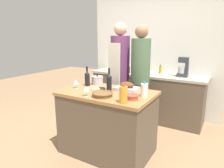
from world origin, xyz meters
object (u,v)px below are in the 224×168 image
object	(u,v)px
condiment_bottle_extra	(128,70)
person_cook_guest	(140,75)
cutting_board	(95,89)
condiment_bottle_tall	(122,67)
wine_bottle_green	(87,78)
stand_mixer	(183,69)
juice_jug	(123,95)
wine_glass_left	(86,89)
wine_glass_right	(76,82)
milk_jug	(144,90)
knife_chef	(94,91)
condiment_bottle_short	(160,69)
wine_bottle_dark	(109,82)
person_cook_aproned	(120,71)
roasting_pan	(127,87)
mixing_bowl	(132,97)
knife_paring	(99,87)
knife_bread	(99,89)
stock_pot	(97,80)
wicker_basket	(103,94)

from	to	relation	value
condiment_bottle_extra	person_cook_guest	distance (m)	0.73
cutting_board	condiment_bottle_tall	bearing A→B (deg)	103.33
wine_bottle_green	stand_mixer	distance (m)	1.71
cutting_board	juice_jug	xyz separation A→B (m)	(0.61, -0.32, 0.08)
condiment_bottle_extra	person_cook_guest	size ratio (longest dim) A/B	0.08
wine_glass_left	wine_glass_right	size ratio (longest dim) A/B	1.02
milk_jug	stand_mixer	world-z (taller)	stand_mixer
knife_chef	condiment_bottle_tall	bearing A→B (deg)	104.71
knife_chef	wine_glass_right	bearing A→B (deg)	176.16
condiment_bottle_short	wine_bottle_dark	bearing A→B (deg)	-98.02
knife_chef	condiment_bottle_tall	world-z (taller)	condiment_bottle_tall
person_cook_aproned	wine_glass_left	bearing A→B (deg)	-72.23
condiment_bottle_extra	person_cook_guest	xyz separation A→B (m)	(0.47, -0.55, 0.04)
cutting_board	wine_bottle_green	size ratio (longest dim) A/B	0.88
roasting_pan	stand_mixer	bearing A→B (deg)	69.68
wine_bottle_green	stand_mixer	xyz separation A→B (m)	(1.08, 1.32, 0.05)
roasting_pan	condiment_bottle_tall	distance (m)	1.51
mixing_bowl	person_cook_aproned	xyz separation A→B (m)	(-0.64, 0.89, 0.11)
wine_glass_left	wine_bottle_dark	bearing A→B (deg)	71.33
knife_paring	mixing_bowl	bearing A→B (deg)	-19.24
knife_bread	condiment_bottle_short	xyz separation A→B (m)	(0.36, 1.58, 0.07)
wine_bottle_dark	condiment_bottle_tall	size ratio (longest dim) A/B	1.71
wine_bottle_dark	milk_jug	bearing A→B (deg)	-1.88
milk_jug	condiment_bottle_short	world-z (taller)	condiment_bottle_short
knife_paring	knife_bread	xyz separation A→B (m)	(0.05, -0.07, 0.00)
stock_pot	wine_glass_right	distance (m)	0.36
wine_bottle_dark	person_cook_aproned	xyz separation A→B (m)	(-0.22, 0.71, 0.02)
mixing_bowl	knife_chef	distance (m)	0.57
juice_jug	stand_mixer	xyz separation A→B (m)	(0.27, 1.76, 0.07)
juice_jug	wine_bottle_green	world-z (taller)	wine_bottle_green
wicker_basket	condiment_bottle_short	bearing A→B (deg)	84.95
condiment_bottle_extra	person_cook_guest	bearing A→B (deg)	-49.54
milk_jug	person_cook_guest	bearing A→B (deg)	115.84
wicker_basket	milk_jug	size ratio (longest dim) A/B	1.42
mixing_bowl	milk_jug	xyz separation A→B (m)	(0.08, 0.16, 0.05)
milk_jug	wine_glass_right	bearing A→B (deg)	-174.60
wicker_basket	condiment_bottle_tall	world-z (taller)	condiment_bottle_tall
wine_bottle_green	knife_chef	size ratio (longest dim) A/B	1.04
condiment_bottle_tall	wicker_basket	bearing A→B (deg)	-69.76
wine_bottle_dark	condiment_bottle_extra	world-z (taller)	wine_bottle_dark
milk_jug	knife_paring	bearing A→B (deg)	175.75
wine_bottle_dark	wicker_basket	bearing A→B (deg)	-76.86
wicker_basket	stock_pot	bearing A→B (deg)	130.05
juice_jug	person_cook_aproned	xyz separation A→B (m)	(-0.61, 1.05, 0.05)
mixing_bowl	condiment_bottle_short	world-z (taller)	condiment_bottle_short
knife_paring	person_cook_guest	xyz separation A→B (m)	(0.33, 0.70, 0.10)
wine_bottle_green	knife_paring	distance (m)	0.26
juice_jug	knife_bread	size ratio (longest dim) A/B	1.05
knife_paring	stand_mixer	size ratio (longest dim) A/B	0.58
condiment_bottle_extra	roasting_pan	bearing A→B (deg)	-65.37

